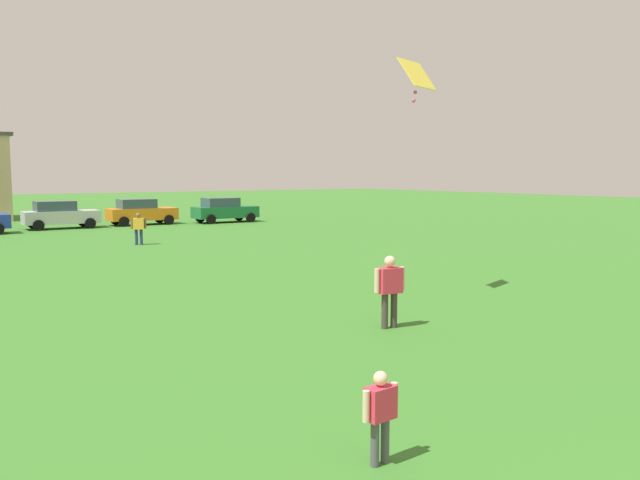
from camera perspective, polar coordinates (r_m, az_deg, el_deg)
name	(u,v)px	position (r m, az deg, el deg)	size (l,w,h in m)	color
ground_plane	(32,248)	(31.52, -24.10, -0.68)	(160.00, 160.00, 0.00)	#387528
child_kite_flyer	(380,409)	(7.67, 5.35, -14.68)	(0.53, 0.24, 1.11)	#4C4C51
adult_bystander	(390,285)	(14.03, 6.18, -4.00)	(0.75, 0.35, 1.58)	#3F3833
bystander_midfield	(138,226)	(31.29, -15.75, 1.21)	(0.67, 0.43, 1.50)	navy
kite	(417,76)	(17.64, 8.54, 14.12)	(1.33, 0.93, 1.12)	yellow
parked_car_silver_2	(60,215)	(41.97, -22.02, 2.10)	(4.30, 2.02, 1.68)	silver
parked_car_orange_3	(141,212)	(43.40, -15.56, 2.43)	(4.30, 2.02, 1.68)	orange
parked_car_green_4	(224,210)	(44.34, -8.47, 2.65)	(4.30, 2.02, 1.68)	#196B38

